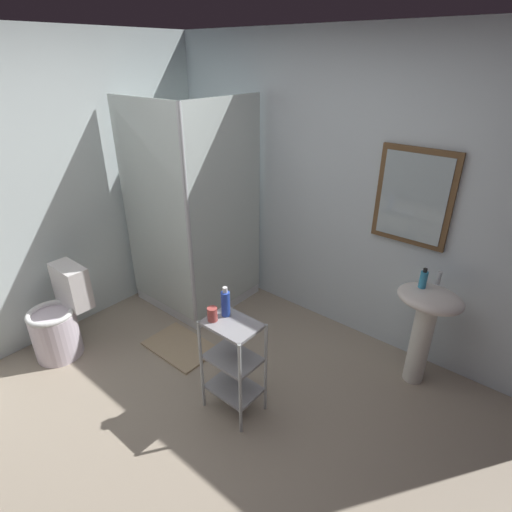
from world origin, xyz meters
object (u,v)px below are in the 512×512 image
at_px(pedestal_sink, 426,318).
at_px(shampoo_bottle_blue, 226,303).
at_px(storage_cart, 233,360).
at_px(hand_soap_bottle, 423,279).
at_px(rinse_cup, 212,314).
at_px(shower_stall, 196,261).
at_px(toilet, 60,320).
at_px(bath_mat, 180,346).

height_order(pedestal_sink, shampoo_bottle_blue, shampoo_bottle_blue).
distance_m(pedestal_sink, storage_cart, 1.43).
xyz_separation_m(storage_cart, hand_soap_bottle, (0.81, 1.11, 0.44)).
xyz_separation_m(storage_cart, rinse_cup, (-0.12, -0.06, 0.35)).
relative_size(hand_soap_bottle, shampoo_bottle_blue, 0.70).
distance_m(pedestal_sink, shampoo_bottle_blue, 1.47).
distance_m(shower_stall, pedestal_sink, 2.15).
bearing_deg(storage_cart, toilet, -162.95).
height_order(rinse_cup, bath_mat, rinse_cup).
xyz_separation_m(shower_stall, toilet, (-0.30, -1.26, -0.15)).
height_order(shower_stall, storage_cart, shower_stall).
height_order(toilet, rinse_cup, rinse_cup).
height_order(toilet, bath_mat, toilet).
height_order(pedestal_sink, storage_cart, pedestal_sink).
relative_size(toilet, shampoo_bottle_blue, 3.54).
bearing_deg(storage_cart, bath_mat, 167.17).
distance_m(pedestal_sink, toilet, 2.90).
relative_size(shampoo_bottle_blue, bath_mat, 0.36).
relative_size(shampoo_bottle_blue, rinse_cup, 2.25).
height_order(storage_cart, bath_mat, storage_cart).
bearing_deg(toilet, pedestal_sink, 33.25).
bearing_deg(shower_stall, shampoo_bottle_blue, -33.37).
bearing_deg(rinse_cup, storage_cart, 25.38).
distance_m(shower_stall, storage_cart, 1.47).
bearing_deg(shower_stall, storage_cart, -32.75).
distance_m(storage_cart, shampoo_bottle_blue, 0.41).
bearing_deg(hand_soap_bottle, shampoo_bottle_blue, -130.20).
distance_m(storage_cart, hand_soap_bottle, 1.44).
distance_m(toilet, bath_mat, 1.02).
distance_m(pedestal_sink, hand_soap_bottle, 0.31).
bearing_deg(bath_mat, hand_soap_bottle, 29.68).
bearing_deg(hand_soap_bottle, rinse_cup, -128.54).
bearing_deg(toilet, rinse_cup, 16.31).
height_order(pedestal_sink, rinse_cup, rinse_cup).
xyz_separation_m(pedestal_sink, hand_soap_bottle, (-0.07, -0.00, 0.30)).
bearing_deg(hand_soap_bottle, shower_stall, -171.23).
distance_m(shampoo_bottle_blue, bath_mat, 1.11).
bearing_deg(pedestal_sink, storage_cart, -128.41).
xyz_separation_m(hand_soap_bottle, shampoo_bottle_blue, (-0.90, -1.07, -0.04)).
xyz_separation_m(storage_cart, shampoo_bottle_blue, (-0.09, 0.04, 0.40)).
bearing_deg(toilet, hand_soap_bottle, 34.01).
bearing_deg(toilet, shower_stall, 76.85).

